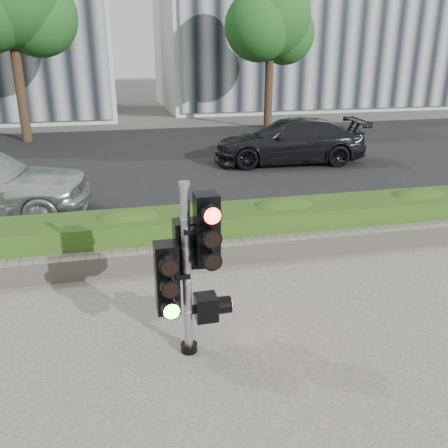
% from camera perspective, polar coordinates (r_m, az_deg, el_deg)
% --- Properties ---
extents(ground, '(120.00, 120.00, 0.00)m').
position_cam_1_polar(ground, '(6.07, 1.86, -12.46)').
color(ground, '#51514C').
rests_on(ground, ground).
extents(road, '(60.00, 13.00, 0.02)m').
position_cam_1_polar(road, '(15.34, -8.03, 7.63)').
color(road, black).
rests_on(road, ground).
extents(curb, '(60.00, 0.25, 0.12)m').
position_cam_1_polar(curb, '(8.80, -3.50, -1.31)').
color(curb, gray).
rests_on(curb, ground).
extents(stone_wall, '(12.00, 0.32, 0.34)m').
position_cam_1_polar(stone_wall, '(7.61, -1.87, -3.67)').
color(stone_wall, gray).
rests_on(stone_wall, sidewalk).
extents(hedge, '(12.00, 1.00, 0.68)m').
position_cam_1_polar(hedge, '(8.13, -2.81, -0.78)').
color(hedge, '#508328').
rests_on(hedge, sidewalk).
extents(building_right, '(18.00, 10.00, 12.00)m').
position_cam_1_polar(building_right, '(32.50, 9.95, 24.62)').
color(building_right, '#B7B7B2').
rests_on(building_right, ground).
extents(tree_right, '(4.10, 3.58, 6.53)m').
position_cam_1_polar(tree_right, '(21.63, 5.56, 23.20)').
color(tree_right, black).
rests_on(tree_right, ground).
extents(traffic_signal, '(0.69, 0.50, 2.00)m').
position_cam_1_polar(traffic_signal, '(5.11, -4.28, -4.54)').
color(traffic_signal, black).
rests_on(traffic_signal, sidewalk).
extents(car_dark, '(4.75, 2.29, 1.33)m').
position_cam_1_polar(car_dark, '(14.80, 7.81, 9.86)').
color(car_dark, black).
rests_on(car_dark, road).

